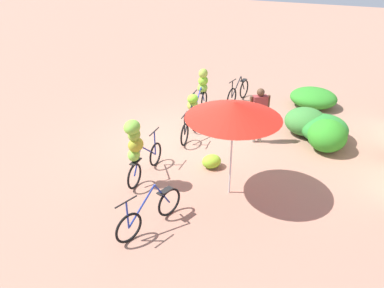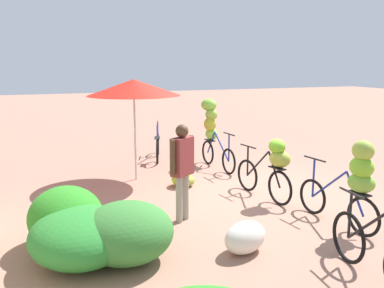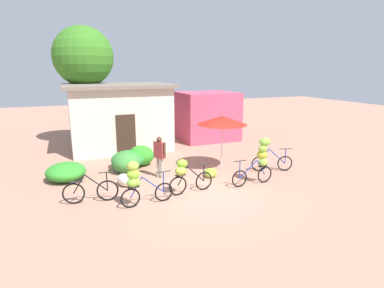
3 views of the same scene
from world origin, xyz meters
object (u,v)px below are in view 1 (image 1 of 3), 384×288
Objects in this scene: bicycle_near_pile at (202,88)px; bicycle_leftmost at (238,93)px; bicycle_center_loaded at (192,112)px; produce_sack at (257,114)px; bicycle_by_shop at (137,145)px; banana_pile_on_ground at (211,161)px; bicycle_rightmost at (150,213)px; market_umbrella at (234,110)px; person_vendor at (259,110)px.

bicycle_leftmost is at bearing 146.57° from bicycle_near_pile.
bicycle_center_loaded reaches higher than produce_sack.
bicycle_leftmost is 5.90m from bicycle_by_shop.
bicycle_by_shop is 2.07m from banana_pile_on_ground.
bicycle_center_loaded is at bearing -166.80° from bicycle_rightmost.
bicycle_by_shop is at bearing -76.45° from market_umbrella.
produce_sack is (1.23, 1.05, -0.15)m from bicycle_leftmost.
bicycle_center_loaded is at bearing -80.54° from person_vendor.
banana_pile_on_ground is (1.49, 1.22, -0.55)m from bicycle_center_loaded.
bicycle_near_pile is at bearing -166.86° from bicycle_rightmost.
bicycle_by_shop is (2.87, -0.06, 0.31)m from bicycle_center_loaded.
person_vendor is at bearing 148.33° from bicycle_by_shop.
market_umbrella is at bearing 7.05° from produce_sack.
bicycle_by_shop is at bearing -31.67° from person_vendor.
bicycle_leftmost is 0.99× the size of bicycle_by_shop.
bicycle_near_pile is at bearing -88.25° from produce_sack.
market_umbrella is 1.36× the size of bicycle_rightmost.
bicycle_center_loaded is 2.35m from produce_sack.
bicycle_rightmost is at bearing 13.14° from bicycle_near_pile.
bicycle_rightmost is at bearing -11.81° from person_vendor.
bicycle_rightmost reaches higher than banana_pile_on_ground.
person_vendor is (-0.32, 1.91, 0.28)m from bicycle_center_loaded.
market_umbrella reaches higher than bicycle_center_loaded.
bicycle_leftmost is (-5.34, -1.55, -1.68)m from market_umbrella.
bicycle_by_shop reaches higher than bicycle_leftmost.
bicycle_leftmost is at bearing 171.08° from bicycle_center_loaded.
produce_sack is (-4.11, -0.51, -1.83)m from market_umbrella.
bicycle_center_loaded reaches higher than bicycle_leftmost.
bicycle_rightmost is (1.27, 1.03, -0.66)m from bicycle_by_shop.
market_umbrella is 1.36× the size of bicycle_center_loaded.
bicycle_rightmost is at bearing -5.40° from banana_pile_on_ground.
market_umbrella is 1.31× the size of bicycle_by_shop.
market_umbrella is at bearing 40.42° from bicycle_center_loaded.
bicycle_center_loaded is 2.52× the size of banana_pile_on_ground.
bicycle_leftmost is at bearing -163.79° from market_umbrella.
banana_pile_on_ground is (-2.65, 0.25, -0.20)m from bicycle_rightmost.
banana_pile_on_ground is 0.40× the size of person_vendor.
bicycle_near_pile is (-4.05, -2.41, -1.21)m from market_umbrella.
market_umbrella is 2.90m from person_vendor.
market_umbrella is at bearing 16.21° from bicycle_leftmost.
bicycle_leftmost reaches higher than bicycle_rightmost.
person_vendor reaches higher than bicycle_leftmost.
market_umbrella reaches higher than bicycle_rightmost.
bicycle_near_pile is 2.67m from person_vendor.
bicycle_near_pile is (1.29, -0.85, 0.47)m from bicycle_leftmost.
banana_pile_on_ground is at bearing -5.10° from produce_sack.
bicycle_leftmost is 7.14m from bicycle_rightmost.
bicycle_center_loaded is 1.02× the size of person_vendor.
bicycle_by_shop is 3.75m from person_vendor.
person_vendor is (1.36, 2.29, 0.14)m from bicycle_near_pile.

